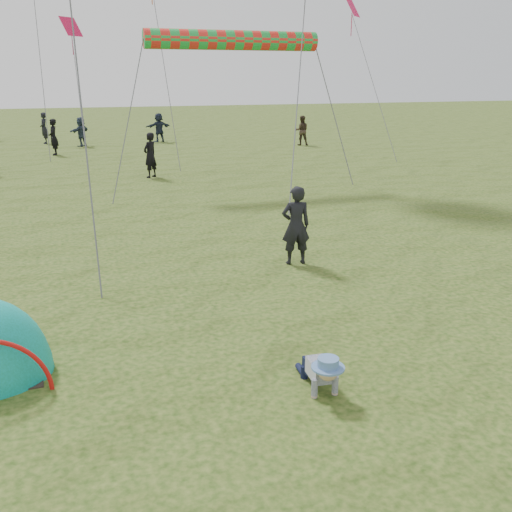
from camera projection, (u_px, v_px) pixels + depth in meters
name	position (u px, v px, depth m)	size (l,w,h in m)	color
ground	(292.00, 437.00, 6.16)	(140.00, 140.00, 0.00)	#17370B
crawling_toddler	(321.00, 370.00, 6.99)	(0.51, 0.73, 0.56)	black
standing_adult	(296.00, 225.00, 11.61)	(0.59, 0.39, 1.63)	black
crowd_person_0	(44.00, 128.00, 32.46)	(0.64, 0.42, 1.75)	black
crowd_person_5	(159.00, 127.00, 33.34)	(1.54, 0.49, 1.66)	#20283D
crowd_person_6	(53.00, 137.00, 27.76)	(0.63, 0.42, 1.74)	black
crowd_person_7	(302.00, 130.00, 31.75)	(0.79, 0.61, 1.62)	#372B21
crowd_person_11	(81.00, 132.00, 31.25)	(1.47, 0.47, 1.58)	#2B384B
crowd_person_12	(150.00, 155.00, 21.60)	(0.62, 0.41, 1.70)	black
rainbow_tube_kite	(233.00, 40.00, 19.05)	(0.64, 0.64, 5.95)	red
diamond_kite_0	(352.00, 7.00, 28.07)	(1.09, 1.09, 0.00)	#E2144D
diamond_kite_6	(71.00, 27.00, 28.75)	(1.08, 1.08, 0.00)	#D51145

